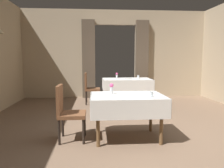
{
  "coord_description": "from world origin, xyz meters",
  "views": [
    {
      "loc": [
        -0.71,
        -3.42,
        1.36
      ],
      "look_at": [
        -0.4,
        0.57,
        0.89
      ],
      "focal_mm": 34.83,
      "sensor_mm": 36.0,
      "label": 1
    }
  ],
  "objects_px": {
    "dining_table_mid": "(127,101)",
    "chair_far_left": "(90,87)",
    "flower_vase_mid": "(112,88)",
    "plate_far_b": "(128,79)",
    "glass_far_c": "(138,77)",
    "dining_table_far": "(127,82)",
    "flower_vase_far": "(117,75)",
    "chair_mid_left": "(67,110)",
    "glass_mid_b": "(151,94)"
  },
  "relations": [
    {
      "from": "dining_table_mid",
      "to": "chair_far_left",
      "type": "distance_m",
      "value": 3.0
    },
    {
      "from": "chair_far_left",
      "to": "flower_vase_mid",
      "type": "distance_m",
      "value": 2.85
    },
    {
      "from": "plate_far_b",
      "to": "flower_vase_mid",
      "type": "bearing_deg",
      "value": -104.86
    },
    {
      "from": "glass_far_c",
      "to": "dining_table_mid",
      "type": "bearing_deg",
      "value": -104.82
    },
    {
      "from": "plate_far_b",
      "to": "glass_far_c",
      "type": "height_order",
      "value": "glass_far_c"
    },
    {
      "from": "chair_far_left",
      "to": "dining_table_far",
      "type": "bearing_deg",
      "value": -3.48
    },
    {
      "from": "flower_vase_far",
      "to": "glass_far_c",
      "type": "distance_m",
      "value": 0.66
    },
    {
      "from": "chair_mid_left",
      "to": "glass_far_c",
      "type": "bearing_deg",
      "value": 58.96
    },
    {
      "from": "dining_table_far",
      "to": "chair_far_left",
      "type": "bearing_deg",
      "value": 176.52
    },
    {
      "from": "dining_table_mid",
      "to": "glass_mid_b",
      "type": "bearing_deg",
      "value": -35.19
    },
    {
      "from": "dining_table_far",
      "to": "flower_vase_far",
      "type": "relative_size",
      "value": 8.47
    },
    {
      "from": "chair_far_left",
      "to": "flower_vase_far",
      "type": "xyz_separation_m",
      "value": [
        0.83,
        0.16,
        0.33
      ]
    },
    {
      "from": "chair_mid_left",
      "to": "chair_far_left",
      "type": "bearing_deg",
      "value": 84.1
    },
    {
      "from": "flower_vase_mid",
      "to": "flower_vase_far",
      "type": "relative_size",
      "value": 1.08
    },
    {
      "from": "glass_far_c",
      "to": "dining_table_far",
      "type": "bearing_deg",
      "value": -166.7
    },
    {
      "from": "dining_table_mid",
      "to": "chair_far_left",
      "type": "xyz_separation_m",
      "value": [
        -0.7,
        2.92,
        -0.13
      ]
    },
    {
      "from": "chair_mid_left",
      "to": "glass_far_c",
      "type": "height_order",
      "value": "chair_mid_left"
    },
    {
      "from": "plate_far_b",
      "to": "dining_table_mid",
      "type": "bearing_deg",
      "value": -99.2
    },
    {
      "from": "glass_mid_b",
      "to": "flower_vase_far",
      "type": "xyz_separation_m",
      "value": [
        -0.21,
        3.32,
        0.05
      ]
    },
    {
      "from": "chair_far_left",
      "to": "flower_vase_far",
      "type": "bearing_deg",
      "value": 10.99
    },
    {
      "from": "dining_table_mid",
      "to": "flower_vase_far",
      "type": "relative_size",
      "value": 7.16
    },
    {
      "from": "dining_table_far",
      "to": "chair_mid_left",
      "type": "relative_size",
      "value": 1.56
    },
    {
      "from": "dining_table_far",
      "to": "chair_mid_left",
      "type": "bearing_deg",
      "value": -116.28
    },
    {
      "from": "chair_far_left",
      "to": "glass_far_c",
      "type": "relative_size",
      "value": 9.09
    },
    {
      "from": "dining_table_mid",
      "to": "plate_far_b",
      "type": "distance_m",
      "value": 2.81
    },
    {
      "from": "chair_far_left",
      "to": "flower_vase_mid",
      "type": "height_order",
      "value": "flower_vase_mid"
    },
    {
      "from": "dining_table_mid",
      "to": "chair_far_left",
      "type": "height_order",
      "value": "chair_far_left"
    },
    {
      "from": "dining_table_far",
      "to": "chair_far_left",
      "type": "relative_size",
      "value": 1.56
    },
    {
      "from": "dining_table_far",
      "to": "flower_vase_far",
      "type": "bearing_deg",
      "value": 140.84
    },
    {
      "from": "glass_mid_b",
      "to": "plate_far_b",
      "type": "height_order",
      "value": "glass_mid_b"
    },
    {
      "from": "flower_vase_mid",
      "to": "flower_vase_far",
      "type": "xyz_separation_m",
      "value": [
        0.39,
        2.96,
        -0.01
      ]
    },
    {
      "from": "glass_mid_b",
      "to": "flower_vase_far",
      "type": "bearing_deg",
      "value": 93.62
    },
    {
      "from": "flower_vase_mid",
      "to": "flower_vase_far",
      "type": "bearing_deg",
      "value": 82.51
    },
    {
      "from": "dining_table_mid",
      "to": "glass_far_c",
      "type": "relative_size",
      "value": 12.01
    },
    {
      "from": "chair_far_left",
      "to": "glass_far_c",
      "type": "bearing_deg",
      "value": 0.69
    },
    {
      "from": "dining_table_far",
      "to": "flower_vase_mid",
      "type": "bearing_deg",
      "value": -103.79
    },
    {
      "from": "glass_mid_b",
      "to": "chair_mid_left",
      "type": "bearing_deg",
      "value": 170.35
    },
    {
      "from": "dining_table_far",
      "to": "flower_vase_mid",
      "type": "distance_m",
      "value": 2.82
    },
    {
      "from": "dining_table_far",
      "to": "glass_far_c",
      "type": "distance_m",
      "value": 0.4
    },
    {
      "from": "flower_vase_mid",
      "to": "chair_far_left",
      "type": "bearing_deg",
      "value": 98.98
    },
    {
      "from": "dining_table_mid",
      "to": "chair_mid_left",
      "type": "xyz_separation_m",
      "value": [
        -1.0,
        -0.01,
        -0.13
      ]
    },
    {
      "from": "chair_mid_left",
      "to": "plate_far_b",
      "type": "bearing_deg",
      "value": 62.54
    },
    {
      "from": "dining_table_mid",
      "to": "glass_far_c",
      "type": "distance_m",
      "value": 3.04
    },
    {
      "from": "dining_table_mid",
      "to": "flower_vase_mid",
      "type": "distance_m",
      "value": 0.35
    },
    {
      "from": "dining_table_mid",
      "to": "glass_far_c",
      "type": "xyz_separation_m",
      "value": [
        0.78,
        2.94,
        0.16
      ]
    },
    {
      "from": "chair_mid_left",
      "to": "glass_far_c",
      "type": "distance_m",
      "value": 3.46
    },
    {
      "from": "flower_vase_mid",
      "to": "chair_mid_left",
      "type": "bearing_deg",
      "value": -169.56
    },
    {
      "from": "flower_vase_far",
      "to": "plate_far_b",
      "type": "height_order",
      "value": "flower_vase_far"
    },
    {
      "from": "dining_table_far",
      "to": "glass_far_c",
      "type": "relative_size",
      "value": 14.21
    },
    {
      "from": "plate_far_b",
      "to": "flower_vase_far",
      "type": "bearing_deg",
      "value": 135.52
    }
  ]
}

